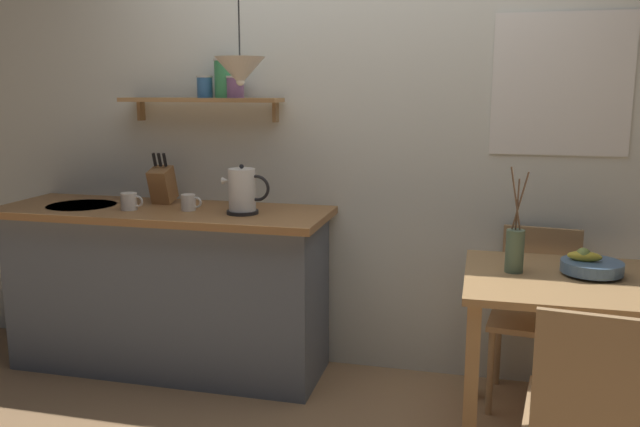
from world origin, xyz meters
name	(u,v)px	position (x,y,z in m)	size (l,w,h in m)	color
ground_plane	(327,413)	(0.00, 0.00, 0.00)	(14.00, 14.00, 0.00)	#A87F56
back_wall	(392,130)	(0.20, 0.65, 1.35)	(6.80, 0.11, 2.70)	silver
kitchen_counter	(167,288)	(-1.00, 0.32, 0.47)	(1.83, 0.63, 0.93)	slate
wall_shelf	(212,92)	(-0.77, 0.49, 1.55)	(0.92, 0.20, 0.34)	tan
dining_table	(561,307)	(1.05, 0.00, 0.64)	(0.83, 0.80, 0.77)	tan
dining_chair_near	(583,410)	(1.06, -0.67, 0.49)	(0.43, 0.47, 0.88)	tan
dining_chair_far	(537,306)	(0.99, 0.42, 0.50)	(0.49, 0.47, 0.88)	tan
fruit_bowl	(591,265)	(1.16, 0.07, 0.81)	(0.26, 0.26, 0.12)	#51759E
twig_vase	(515,249)	(0.84, 0.04, 0.87)	(0.08, 0.08, 0.47)	#567056
electric_kettle	(243,191)	(-0.51, 0.26, 1.05)	(0.26, 0.17, 0.26)	black
knife_block	(162,184)	(-1.06, 0.43, 1.04)	(0.11, 0.17, 0.29)	#9E6B3D
coffee_mug_by_sink	(130,201)	(-1.14, 0.21, 0.97)	(0.13, 0.09, 0.09)	white
coffee_mug_spare	(189,202)	(-0.83, 0.27, 0.97)	(0.12, 0.08, 0.09)	white
pendant_lamp	(240,71)	(-0.50, 0.22, 1.65)	(0.25, 0.25, 0.66)	black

